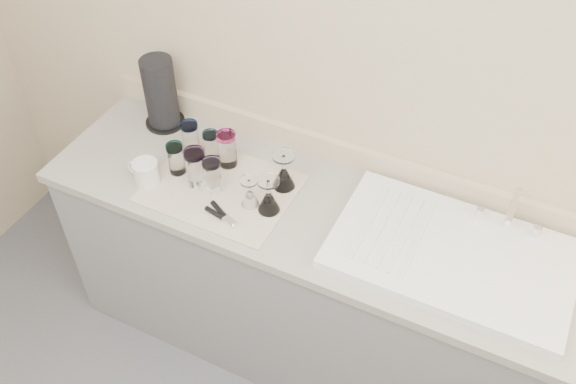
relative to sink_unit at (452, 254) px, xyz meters
The scene contains 16 objects.
room_envelope 1.47m from the sink_unit, 114.66° to the right, with size 3.54×3.50×2.52m.
counter_unit 0.72m from the sink_unit, behind, with size 2.06×0.62×0.90m.
sink_unit is the anchor object (origin of this frame).
dish_towel 0.89m from the sink_unit, behind, with size 0.55×0.42×0.01m, color beige.
tumbler_teal 1.10m from the sink_unit, behind, with size 0.07×0.07×0.14m.
tumbler_cyan 1.01m from the sink_unit, behind, with size 0.06×0.06×0.12m.
tumbler_purple 0.93m from the sink_unit, behind, with size 0.08×0.08×0.15m.
tumbler_magenta 1.09m from the sink_unit, behind, with size 0.07×0.07×0.13m.
tumbler_blue 0.98m from the sink_unit, behind, with size 0.08×0.08×0.16m.
tumbler_lavender 0.91m from the sink_unit, behind, with size 0.07×0.07×0.14m.
goblet_back_right 0.68m from the sink_unit, behind, with size 0.09×0.09×0.16m.
goblet_front_left 0.75m from the sink_unit, behind, with size 0.07×0.07×0.12m.
goblet_front_right 0.67m from the sink_unit, behind, with size 0.08×0.08×0.15m.
can_opener 0.83m from the sink_unit, 166.42° to the right, with size 0.15×0.09×0.02m.
white_mug 1.17m from the sink_unit, behind, with size 0.14×0.10×0.10m.
paper_towel_roll 1.33m from the sink_unit, behind, with size 0.17×0.17×0.31m.
Camera 1 is at (0.67, -0.32, 2.62)m, focal length 40.00 mm.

